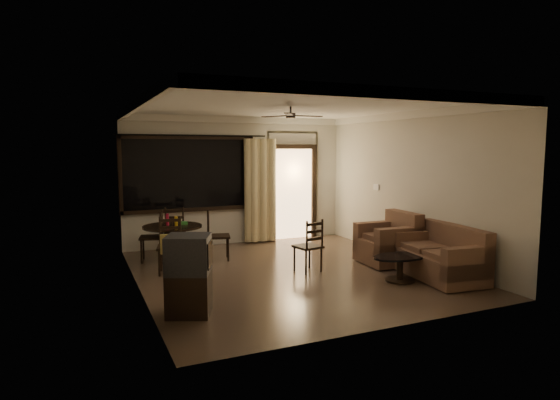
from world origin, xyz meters
name	(u,v)px	position (x,y,z in m)	size (l,w,h in m)	color
ground	(290,272)	(0.00, 0.00, 0.00)	(5.50, 5.50, 0.00)	#7F6651
room_shell	(280,162)	(0.59, 1.77, 1.83)	(5.50, 6.70, 5.50)	beige
dining_table	(173,233)	(-1.69, 1.57, 0.54)	(1.09, 1.09, 0.90)	black
dining_chair_west	(152,246)	(-2.04, 1.77, 0.28)	(0.51, 0.51, 0.95)	black
dining_chair_east	(218,245)	(-0.88, 1.37, 0.28)	(0.51, 0.51, 0.95)	black
dining_chair_south	(170,256)	(-1.90, 0.74, 0.31)	(0.51, 0.55, 0.95)	black
dining_chair_north	(175,239)	(-1.50, 2.29, 0.28)	(0.51, 0.51, 0.95)	black
tv_cabinet	(189,275)	(-2.05, -1.34, 0.52)	(0.68, 0.65, 1.03)	black
sofa	(442,258)	(2.11, -1.33, 0.34)	(1.02, 1.66, 0.84)	#4C2B23
armchair	(390,243)	(1.94, -0.18, 0.38)	(0.97, 0.97, 0.92)	#4C2B23
coffee_table	(400,264)	(1.37, -1.20, 0.28)	(0.94, 0.57, 0.41)	black
side_chair	(308,256)	(0.29, -0.11, 0.27)	(0.47, 0.47, 0.92)	black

